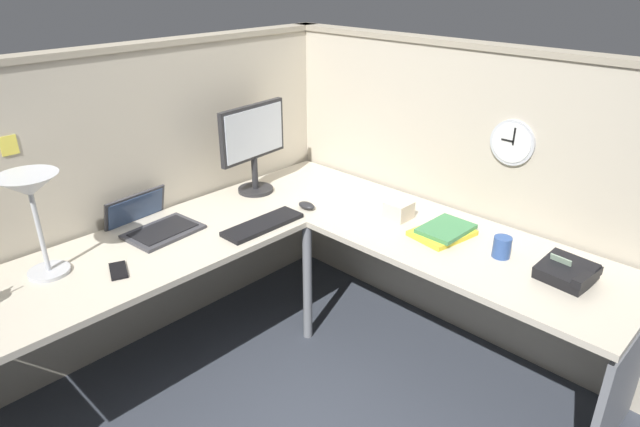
{
  "coord_description": "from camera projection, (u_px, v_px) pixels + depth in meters",
  "views": [
    {
      "loc": [
        -1.61,
        -1.64,
        1.94
      ],
      "look_at": [
        0.15,
        0.06,
        0.8
      ],
      "focal_mm": 30.76,
      "sensor_mm": 36.0,
      "label": 1
    }
  ],
  "objects": [
    {
      "name": "pinned_note_leftmost",
      "position": [
        9.0,
        146.0,
        2.29
      ],
      "size": [
        0.07,
        0.0,
        0.08
      ],
      "primitive_type": "cube",
      "color": "#EAD84C"
    },
    {
      "name": "ground_plane",
      "position": [
        308.0,
        362.0,
        2.9
      ],
      "size": [
        6.8,
        6.8,
        0.0
      ],
      "primitive_type": "plane",
      "color": "#383D47"
    },
    {
      "name": "monitor",
      "position": [
        253.0,
        142.0,
        3.02
      ],
      "size": [
        0.46,
        0.2,
        0.5
      ],
      "color": "#232326",
      "rests_on": "desk"
    },
    {
      "name": "coffee_mug",
      "position": [
        502.0,
        247.0,
        2.43
      ],
      "size": [
        0.08,
        0.08,
        0.1
      ],
      "primitive_type": "cylinder",
      "color": "#2D4C8C",
      "rests_on": "desk"
    },
    {
      "name": "wall_clock",
      "position": [
        513.0,
        142.0,
        2.59
      ],
      "size": [
        0.04,
        0.22,
        0.22
      ],
      "color": "#B7BABF"
    },
    {
      "name": "desk_lamp_dome",
      "position": [
        31.0,
        194.0,
        2.17
      ],
      "size": [
        0.24,
        0.24,
        0.44
      ],
      "color": "#B7BABF",
      "rests_on": "desk"
    },
    {
      "name": "tissue_box",
      "position": [
        398.0,
        210.0,
        2.8
      ],
      "size": [
        0.12,
        0.12,
        0.09
      ],
      "primitive_type": "cube",
      "color": "beige",
      "rests_on": "desk"
    },
    {
      "name": "laptop",
      "position": [
        151.0,
        223.0,
        2.7
      ],
      "size": [
        0.37,
        0.41,
        0.22
      ],
      "color": "#38383D",
      "rests_on": "desk"
    },
    {
      "name": "computer_mouse",
      "position": [
        307.0,
        206.0,
        2.92
      ],
      "size": [
        0.06,
        0.1,
        0.03
      ],
      "primitive_type": "ellipsoid",
      "color": "#232326",
      "rests_on": "desk"
    },
    {
      "name": "book_stack",
      "position": [
        444.0,
        231.0,
        2.63
      ],
      "size": [
        0.31,
        0.25,
        0.04
      ],
      "color": "yellow",
      "rests_on": "desk"
    },
    {
      "name": "keyboard",
      "position": [
        263.0,
        225.0,
        2.72
      ],
      "size": [
        0.43,
        0.14,
        0.02
      ],
      "primitive_type": "cube",
      "rotation": [
        0.0,
        0.0,
        -0.0
      ],
      "color": "black",
      "rests_on": "desk"
    },
    {
      "name": "office_phone",
      "position": [
        568.0,
        273.0,
        2.25
      ],
      "size": [
        0.21,
        0.22,
        0.11
      ],
      "color": "black",
      "rests_on": "desk"
    },
    {
      "name": "cubicle_wall_back",
      "position": [
        141.0,
        199.0,
        2.88
      ],
      "size": [
        2.57,
        0.12,
        1.58
      ],
      "color": "#B7AD99",
      "rests_on": "ground"
    },
    {
      "name": "desk",
      "position": [
        292.0,
        273.0,
        2.51
      ],
      "size": [
        2.35,
        2.15,
        0.73
      ],
      "color": "beige",
      "rests_on": "ground"
    },
    {
      "name": "cell_phone",
      "position": [
        118.0,
        271.0,
        2.33
      ],
      "size": [
        0.12,
        0.16,
        0.01
      ],
      "primitive_type": "cube",
      "rotation": [
        0.0,
        0.0,
        -0.39
      ],
      "color": "black",
      "rests_on": "desk"
    },
    {
      "name": "cubicle_wall_right",
      "position": [
        455.0,
        192.0,
        2.97
      ],
      "size": [
        0.12,
        2.37,
        1.58
      ],
      "color": "#B7AD99",
      "rests_on": "ground"
    }
  ]
}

